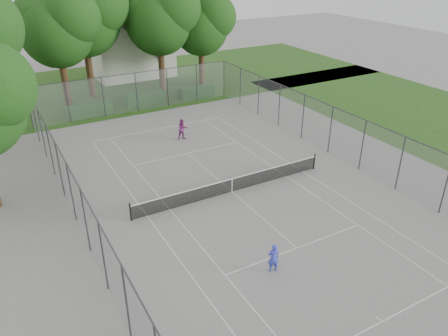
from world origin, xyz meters
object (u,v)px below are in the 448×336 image
house (130,38)px  girl_player (273,258)px  tennis_net (232,185)px  woman_player (183,129)px

house → girl_player: 37.07m
house → girl_player: bearing=-98.9°
house → tennis_net: bearing=-97.2°
tennis_net → house: bearing=82.8°
girl_player → woman_player: size_ratio=0.89×
tennis_net → woman_player: size_ratio=7.80×
girl_player → woman_player: 16.40m
girl_player → house: bearing=-81.3°
tennis_net → girl_player: size_ratio=8.79×
tennis_net → woman_player: (0.81, 8.97, 0.31)m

